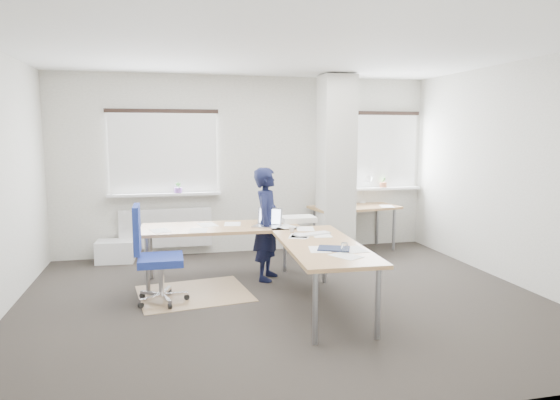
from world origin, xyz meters
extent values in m
plane|color=#282420|center=(0.00, 0.00, 0.00)|extent=(6.00, 6.00, 0.00)
cube|color=#BAB7AA|center=(0.00, 2.50, 1.40)|extent=(6.00, 0.04, 2.80)
cube|color=#BAB7AA|center=(0.00, -2.50, 1.40)|extent=(6.00, 0.04, 2.80)
cube|color=#BAB7AA|center=(3.00, 0.00, 1.40)|extent=(0.04, 5.00, 2.80)
cube|color=white|center=(0.00, 0.00, 2.80)|extent=(6.00, 5.00, 0.04)
cube|color=#BAB7AA|center=(1.30, 1.95, 1.39)|extent=(0.50, 0.50, 2.78)
cube|color=white|center=(-1.30, 2.47, 1.60)|extent=(1.60, 0.04, 1.20)
cube|color=white|center=(-1.30, 2.43, 1.60)|extent=(1.60, 0.02, 1.20)
cube|color=white|center=(-1.30, 2.40, 0.98)|extent=(1.70, 0.20, 0.04)
cube|color=white|center=(2.30, 2.47, 1.60)|extent=(1.20, 0.04, 1.20)
cube|color=white|center=(2.30, 2.43, 1.60)|extent=(1.20, 0.02, 1.20)
cube|color=white|center=(2.30, 2.40, 0.98)|extent=(1.30, 0.20, 0.04)
cube|color=white|center=(-1.30, 2.42, 0.45)|extent=(1.40, 0.10, 0.60)
cylinder|color=#734497|center=(-1.10, 2.38, 1.04)|extent=(0.12, 0.12, 0.08)
imported|color=#316B2A|center=(-1.10, 2.38, 1.08)|extent=(0.09, 0.06, 0.17)
cylinder|color=#A86240|center=(2.30, 2.38, 1.04)|extent=(0.12, 0.12, 0.08)
imported|color=#316B2A|center=(2.30, 2.38, 1.08)|extent=(0.09, 0.07, 0.17)
cube|color=#947551|center=(-1.00, 0.48, 0.00)|extent=(1.41, 1.24, 0.01)
cube|color=white|center=(-2.05, 2.25, 0.16)|extent=(0.57, 0.41, 0.32)
cube|color=#9D7743|center=(-0.62, 0.90, 0.71)|extent=(2.03, 0.88, 0.04)
cube|color=#9D7743|center=(0.33, -0.34, 0.71)|extent=(0.88, 2.03, 0.04)
cylinder|color=gray|center=(-1.53, 0.64, 0.34)|extent=(0.05, 0.05, 0.69)
cylinder|color=gray|center=(-1.51, 1.24, 0.34)|extent=(0.05, 0.05, 0.69)
cylinder|color=gray|center=(0.29, 1.16, 0.34)|extent=(0.05, 0.05, 0.69)
cylinder|color=gray|center=(-0.01, -1.23, 0.34)|extent=(0.05, 0.05, 0.69)
cylinder|color=gray|center=(0.59, -1.25, 0.34)|extent=(0.05, 0.05, 0.69)
cylinder|color=gray|center=(0.66, 0.54, 0.34)|extent=(0.05, 0.05, 0.69)
cube|color=#B7B7BC|center=(-0.06, 0.72, 0.74)|extent=(0.40, 0.38, 0.01)
cube|color=#B7B7BC|center=(0.01, 0.81, 0.85)|extent=(0.30, 0.22, 0.22)
cube|color=silver|center=(0.01, 0.81, 0.85)|extent=(0.26, 0.19, 0.19)
cube|color=white|center=(0.36, 0.10, 0.74)|extent=(0.46, 0.26, 0.02)
cube|color=#151E3A|center=(0.36, -0.64, 0.74)|extent=(0.39, 0.35, 0.01)
cube|color=white|center=(0.43, 0.99, 0.77)|extent=(0.46, 0.33, 0.07)
imported|color=white|center=(0.16, 0.31, 0.76)|extent=(0.08, 0.08, 0.07)
cylinder|color=silver|center=(0.42, -0.81, 0.78)|extent=(0.07, 0.07, 0.10)
cube|color=#9D7743|center=(1.70, 2.15, 0.71)|extent=(1.49, 0.90, 0.04)
cylinder|color=gray|center=(1.14, 1.81, 0.34)|extent=(0.05, 0.05, 0.69)
cylinder|color=gray|center=(2.33, 1.99, 0.34)|extent=(0.05, 0.05, 0.69)
cylinder|color=gray|center=(1.07, 2.31, 0.34)|extent=(0.05, 0.05, 0.69)
cylinder|color=gray|center=(2.26, 2.49, 0.34)|extent=(0.05, 0.05, 0.69)
cube|color=#B7B7BC|center=(1.44, 2.25, 0.74)|extent=(0.40, 0.38, 0.01)
cube|color=#B7B7BC|center=(1.37, 2.34, 0.85)|extent=(0.29, 0.24, 0.22)
cube|color=silver|center=(1.37, 2.34, 0.85)|extent=(0.25, 0.20, 0.19)
cylinder|color=white|center=(1.98, 2.48, 0.74)|extent=(0.10, 0.10, 0.02)
cylinder|color=white|center=(1.98, 2.48, 0.93)|extent=(0.02, 0.16, 0.38)
cylinder|color=white|center=(1.98, 2.36, 1.15)|extent=(0.02, 0.29, 0.13)
cone|color=white|center=(1.98, 2.22, 1.13)|extent=(0.14, 0.16, 0.17)
cube|color=navy|center=(-1.37, 0.26, 0.49)|extent=(0.50, 0.50, 0.09)
cube|color=navy|center=(-1.62, 0.26, 0.86)|extent=(0.07, 0.43, 0.54)
cylinder|color=silver|center=(-1.37, 0.26, 0.29)|extent=(0.06, 0.06, 0.36)
cylinder|color=black|center=(-1.10, 0.25, 0.04)|extent=(0.06, 0.03, 0.06)
cylinder|color=black|center=(-1.29, 0.52, 0.04)|extent=(0.05, 0.07, 0.06)
cylinder|color=black|center=(-1.60, 0.42, 0.04)|extent=(0.07, 0.06, 0.06)
cylinder|color=black|center=(-1.60, 0.10, 0.04)|extent=(0.07, 0.06, 0.06)
cylinder|color=black|center=(-1.29, -0.01, 0.04)|extent=(0.05, 0.07, 0.06)
imported|color=black|center=(-0.01, 0.88, 0.74)|extent=(0.55, 0.64, 1.47)
camera|label=1|loc=(-1.32, -5.38, 1.92)|focal=32.00mm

